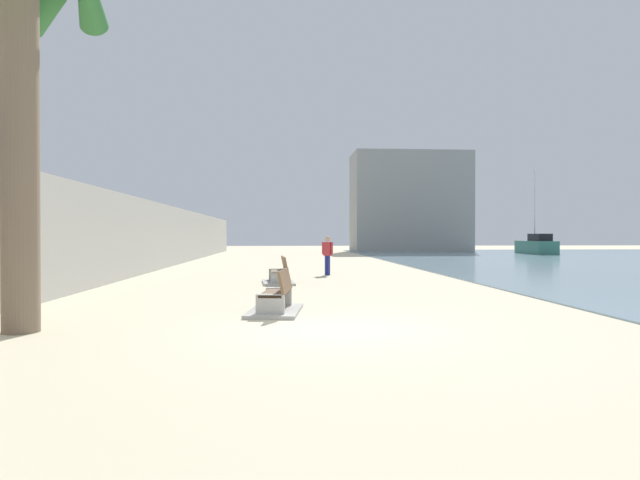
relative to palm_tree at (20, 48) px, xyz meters
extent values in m
plane|color=beige|center=(5.66, 17.92, -5.11)|extent=(120.00, 120.00, 0.00)
cube|color=#ADAAA3|center=(-1.84, 17.92, -3.43)|extent=(0.80, 64.00, 3.37)
cylinder|color=#7A6651|center=(0.01, -0.01, -2.05)|extent=(0.64, 0.64, 6.12)
cube|color=#ADAAA3|center=(4.45, 1.41, -4.86)|extent=(0.62, 0.27, 0.50)
cube|color=#ADAAA3|center=(4.62, 2.80, -4.86)|extent=(0.62, 0.27, 0.50)
cube|color=brown|center=(4.53, 2.10, -4.66)|extent=(0.69, 1.65, 0.06)
cube|color=brown|center=(4.76, 2.07, -4.38)|extent=(0.36, 1.61, 0.50)
cube|color=#ADAAA3|center=(4.53, 2.10, -5.07)|extent=(1.35, 2.22, 0.08)
cube|color=#ADAAA3|center=(4.60, 8.75, -4.86)|extent=(0.61, 0.24, 0.50)
cube|color=#ADAAA3|center=(4.50, 10.14, -4.86)|extent=(0.61, 0.24, 0.50)
cube|color=brown|center=(4.55, 9.44, -4.66)|extent=(0.61, 1.63, 0.06)
cube|color=brown|center=(4.78, 9.46, -4.38)|extent=(0.27, 1.61, 0.50)
cube|color=#ADAAA3|center=(4.55, 9.44, -5.07)|extent=(1.24, 2.17, 0.08)
cylinder|color=navy|center=(6.61, 13.42, -4.69)|extent=(0.12, 0.12, 0.85)
cylinder|color=navy|center=(6.72, 13.35, -4.69)|extent=(0.12, 0.12, 0.85)
cube|color=#B22D33|center=(6.67, 13.38, -3.96)|extent=(0.37, 0.32, 0.60)
sphere|color=tan|center=(6.67, 13.38, -3.52)|extent=(0.23, 0.23, 0.23)
cylinder|color=#B22D33|center=(6.48, 13.50, -3.93)|extent=(0.09, 0.09, 0.54)
cylinder|color=#B22D33|center=(6.85, 13.26, -3.93)|extent=(0.09, 0.09, 0.54)
cube|color=#337060|center=(27.74, 37.45, -4.48)|extent=(2.08, 5.74, 1.19)
cube|color=black|center=(27.70, 36.60, -3.56)|extent=(1.38, 2.55, 0.65)
cylinder|color=silver|center=(27.76, 37.73, -0.53)|extent=(0.12, 0.12, 6.71)
cube|color=gray|center=(18.08, 45.92, 0.06)|extent=(12.00, 6.00, 10.34)
camera|label=1|loc=(4.70, -10.03, -3.36)|focal=30.24mm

